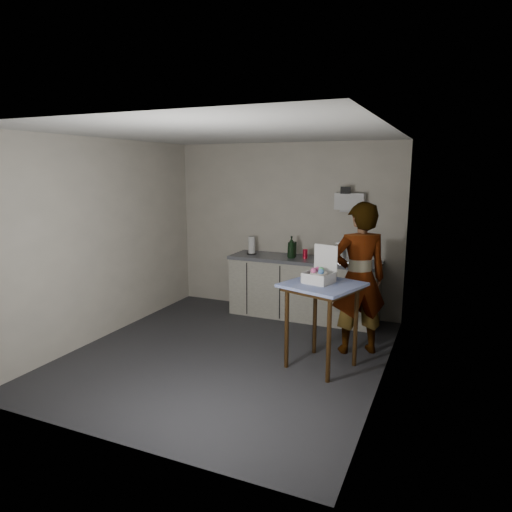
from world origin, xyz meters
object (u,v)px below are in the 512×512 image
at_px(bakery_box, 319,274).
at_px(standing_man, 359,279).
at_px(dark_bottle, 294,249).
at_px(paper_towel, 252,246).
at_px(soap_bottle, 291,247).
at_px(dish_rack, 350,257).
at_px(kitchen_counter, 303,290).
at_px(soda_can, 305,254).
at_px(side_table, 322,294).

bearing_deg(bakery_box, standing_man, 73.16).
distance_m(dark_bottle, paper_towel, 0.68).
relative_size(soap_bottle, dish_rack, 0.80).
bearing_deg(paper_towel, dark_bottle, 4.15).
relative_size(soap_bottle, dark_bottle, 1.42).
distance_m(soap_bottle, dish_rack, 0.86).
height_order(kitchen_counter, soda_can, soda_can).
xyz_separation_m(soap_bottle, paper_towel, (-0.67, 0.06, -0.03)).
height_order(side_table, soda_can, soda_can).
height_order(side_table, dish_rack, dish_rack).
height_order(soap_bottle, paper_towel, soap_bottle).
distance_m(standing_man, soap_bottle, 1.51).
xyz_separation_m(standing_man, bakery_box, (-0.33, -0.56, 0.14)).
bearing_deg(paper_towel, side_table, -45.47).
bearing_deg(dish_rack, soda_can, -178.48).
height_order(soda_can, dish_rack, dish_rack).
bearing_deg(side_table, paper_towel, 152.69).
distance_m(soda_can, dish_rack, 0.66).
xyz_separation_m(soap_bottle, dish_rack, (0.85, 0.08, -0.10)).
relative_size(kitchen_counter, dish_rack, 5.44).
distance_m(kitchen_counter, paper_towel, 1.05).
relative_size(soda_can, bakery_box, 0.34).
relative_size(side_table, soap_bottle, 2.97).
bearing_deg(soap_bottle, soda_can, 19.18).
xyz_separation_m(side_table, dark_bottle, (-0.89, 1.64, 0.18)).
bearing_deg(dish_rack, bakery_box, -90.18).
relative_size(kitchen_counter, paper_towel, 8.17).
xyz_separation_m(standing_man, paper_towel, (-1.85, 1.00, 0.12)).
bearing_deg(dish_rack, paper_towel, -179.28).
height_order(paper_towel, bakery_box, bakery_box).
height_order(side_table, paper_towel, paper_towel).
xyz_separation_m(paper_towel, dish_rack, (1.52, 0.02, -0.06)).
bearing_deg(bakery_box, side_table, -19.43).
bearing_deg(dark_bottle, standing_man, -41.79).
bearing_deg(side_table, soap_bottle, 138.52).
height_order(kitchen_counter, side_table, side_table).
bearing_deg(kitchen_counter, bakery_box, -66.74).
height_order(standing_man, soda_can, standing_man).
bearing_deg(dish_rack, soap_bottle, -174.38).
height_order(soda_can, dark_bottle, dark_bottle).
xyz_separation_m(side_table, paper_towel, (-1.56, 1.59, 0.19)).
bearing_deg(kitchen_counter, standing_man, -44.99).
relative_size(side_table, soda_can, 7.17).
bearing_deg(standing_man, dish_rack, -101.96).
bearing_deg(kitchen_counter, soap_bottle, -159.49).
relative_size(kitchen_counter, standing_man, 1.22).
bearing_deg(soap_bottle, dark_bottle, 87.90).
xyz_separation_m(kitchen_counter, dish_rack, (0.68, 0.02, 0.55)).
relative_size(dark_bottle, paper_towel, 0.84).
xyz_separation_m(soap_bottle, soda_can, (0.19, 0.07, -0.10)).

